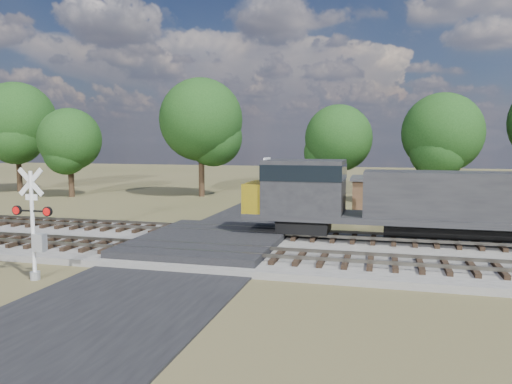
# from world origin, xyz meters

# --- Properties ---
(ground) EXTENTS (160.00, 160.00, 0.00)m
(ground) POSITION_xyz_m (0.00, 0.00, 0.00)
(ground) COLOR #494827
(ground) RESTS_ON ground
(ballast_bed) EXTENTS (140.00, 10.00, 0.30)m
(ballast_bed) POSITION_xyz_m (10.00, 0.50, 0.15)
(ballast_bed) COLOR gray
(ballast_bed) RESTS_ON ground
(road) EXTENTS (7.00, 60.00, 0.08)m
(road) POSITION_xyz_m (0.00, 0.00, 0.04)
(road) COLOR black
(road) RESTS_ON ground
(crossing_panel) EXTENTS (7.00, 9.00, 0.62)m
(crossing_panel) POSITION_xyz_m (0.00, 0.50, 0.32)
(crossing_panel) COLOR #262628
(crossing_panel) RESTS_ON ground
(track_near) EXTENTS (140.00, 2.60, 0.33)m
(track_near) POSITION_xyz_m (3.12, -2.00, 0.41)
(track_near) COLOR black
(track_near) RESTS_ON ballast_bed
(track_far) EXTENTS (140.00, 2.60, 0.33)m
(track_far) POSITION_xyz_m (3.12, 3.00, 0.41)
(track_far) COLOR black
(track_far) RESTS_ON ballast_bed
(crossing_signal_near) EXTENTS (1.78, 0.39, 4.42)m
(crossing_signal_near) POSITION_xyz_m (-4.65, -6.71, 1.84)
(crossing_signal_near) COLOR silver
(crossing_signal_near) RESTS_ON ground
(crossing_signal_far) EXTENTS (1.75, 0.38, 4.34)m
(crossing_signal_far) POSITION_xyz_m (3.93, 7.12, 1.80)
(crossing_signal_far) COLOR silver
(crossing_signal_far) RESTS_ON ground
(equipment_shed) EXTENTS (4.27, 4.27, 2.87)m
(equipment_shed) POSITION_xyz_m (8.24, 13.16, 1.45)
(equipment_shed) COLOR #412F1C
(equipment_shed) RESTS_ON ground
(treeline) EXTENTS (78.69, 10.57, 11.66)m
(treeline) POSITION_xyz_m (6.39, 21.38, 6.83)
(treeline) COLOR black
(treeline) RESTS_ON ground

